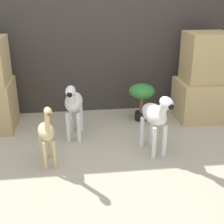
% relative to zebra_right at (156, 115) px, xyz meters
% --- Properties ---
extents(ground_plane, '(14.00, 14.00, 0.00)m').
position_rel_zebra_right_xyz_m(ground_plane, '(-0.49, -0.23, -0.41)').
color(ground_plane, '#B2A88E').
extents(wall_back, '(6.40, 0.08, 2.20)m').
position_rel_zebra_right_xyz_m(wall_back, '(-0.49, 1.27, 0.69)').
color(wall_back, '#38332D').
rests_on(wall_back, ground_plane).
extents(rock_pillar_right, '(0.62, 0.55, 1.07)m').
position_rel_zebra_right_xyz_m(rock_pillar_right, '(0.81, 0.82, 0.07)').
color(rock_pillar_right, tan).
rests_on(rock_pillar_right, ground_plane).
extents(zebra_right, '(0.28, 0.51, 0.66)m').
position_rel_zebra_right_xyz_m(zebra_right, '(0.00, 0.00, 0.00)').
color(zebra_right, white).
rests_on(zebra_right, ground_plane).
extents(zebra_left, '(0.24, 0.51, 0.66)m').
position_rel_zebra_right_xyz_m(zebra_left, '(-0.79, 0.44, 0.00)').
color(zebra_left, white).
rests_on(zebra_left, ground_plane).
extents(giraffe_figurine, '(0.21, 0.43, 0.65)m').
position_rel_zebra_right_xyz_m(giraffe_figurine, '(-1.05, -0.10, -0.06)').
color(giraffe_figurine, '#E0C184').
rests_on(giraffe_figurine, ground_plane).
extents(potted_palm_front, '(0.31, 0.31, 0.47)m').
position_rel_zebra_right_xyz_m(potted_palm_front, '(0.04, 0.83, -0.07)').
color(potted_palm_front, black).
rests_on(potted_palm_front, ground_plane).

